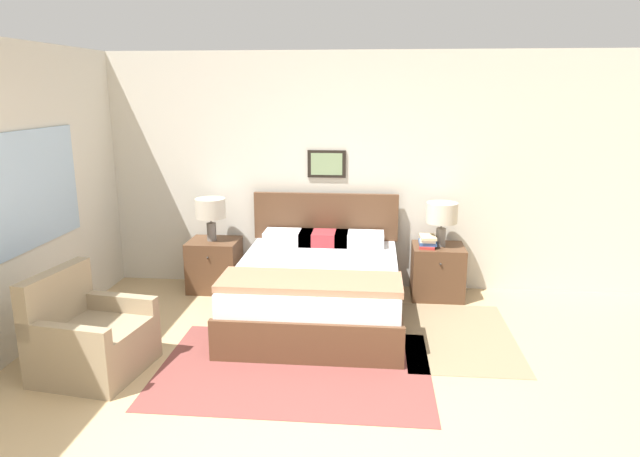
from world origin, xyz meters
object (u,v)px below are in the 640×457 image
(nightstand_near_window, at_px, (215,265))
(nightstand_by_door, at_px, (437,271))
(armchair, at_px, (89,339))
(table_lamp_by_door, at_px, (442,215))
(bed, at_px, (318,288))
(table_lamp_near_window, at_px, (211,210))

(nightstand_near_window, height_order, nightstand_by_door, same)
(armchair, xyz_separation_m, table_lamp_by_door, (2.94, 1.97, 0.64))
(armchair, xyz_separation_m, nightstand_by_door, (2.92, 1.97, 0.01))
(nightstand_near_window, xyz_separation_m, nightstand_by_door, (2.46, 0.00, 0.00))
(bed, bearing_deg, nightstand_near_window, 149.67)
(armchair, bearing_deg, nightstand_by_door, 132.17)
(bed, bearing_deg, nightstand_by_door, 30.33)
(armchair, distance_m, table_lamp_by_door, 3.59)
(nightstand_by_door, bearing_deg, table_lamp_near_window, -179.94)
(table_lamp_near_window, relative_size, table_lamp_by_door, 1.00)
(table_lamp_by_door, bearing_deg, nightstand_by_door, 170.81)
(nightstand_near_window, relative_size, table_lamp_near_window, 1.21)
(table_lamp_by_door, bearing_deg, bed, -150.08)
(nightstand_by_door, bearing_deg, bed, -149.67)
(nightstand_near_window, height_order, table_lamp_by_door, table_lamp_by_door)
(bed, bearing_deg, table_lamp_by_door, 29.92)
(armchair, relative_size, nightstand_near_window, 1.52)
(nightstand_near_window, bearing_deg, bed, -30.33)
(armchair, distance_m, table_lamp_near_window, 2.12)
(armchair, bearing_deg, nightstand_near_window, 174.90)
(nightstand_near_window, relative_size, table_lamp_by_door, 1.21)
(nightstand_near_window, xyz_separation_m, table_lamp_by_door, (2.47, -0.00, 0.63))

